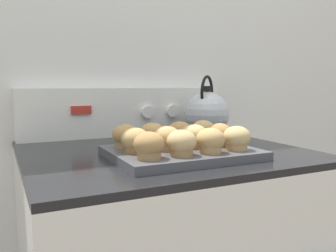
# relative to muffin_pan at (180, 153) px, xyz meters

# --- Properties ---
(wall_back) EXTENTS (8.00, 0.05, 2.40)m
(wall_back) POSITION_rel_muffin_pan_xyz_m (0.00, 0.49, 0.26)
(wall_back) COLOR silver
(wall_back) RESTS_ON ground_plane
(control_panel) EXTENTS (0.77, 0.07, 0.18)m
(control_panel) POSITION_rel_muffin_pan_xyz_m (0.01, 0.44, 0.08)
(control_panel) COLOR white
(control_panel) RESTS_ON stove_range
(muffin_pan) EXTENTS (0.37, 0.29, 0.02)m
(muffin_pan) POSITION_rel_muffin_pan_xyz_m (0.00, 0.00, 0.00)
(muffin_pan) COLOR #4C4C51
(muffin_pan) RESTS_ON stove_range
(muffin_r0_c0) EXTENTS (0.07, 0.07, 0.06)m
(muffin_r0_c0) POSITION_rel_muffin_pan_xyz_m (-0.12, -0.08, 0.04)
(muffin_r0_c0) COLOR #A37A4C
(muffin_r0_c0) RESTS_ON muffin_pan
(muffin_r0_c1) EXTENTS (0.07, 0.07, 0.06)m
(muffin_r0_c1) POSITION_rel_muffin_pan_xyz_m (-0.04, -0.08, 0.04)
(muffin_r0_c1) COLOR #A37A4C
(muffin_r0_c1) RESTS_ON muffin_pan
(muffin_r0_c2) EXTENTS (0.07, 0.07, 0.06)m
(muffin_r0_c2) POSITION_rel_muffin_pan_xyz_m (0.04, -0.08, 0.04)
(muffin_r0_c2) COLOR tan
(muffin_r0_c2) RESTS_ON muffin_pan
(muffin_r0_c3) EXTENTS (0.07, 0.07, 0.06)m
(muffin_r0_c3) POSITION_rel_muffin_pan_xyz_m (0.12, -0.08, 0.04)
(muffin_r0_c3) COLOR tan
(muffin_r0_c3) RESTS_ON muffin_pan
(muffin_r1_c0) EXTENTS (0.07, 0.07, 0.06)m
(muffin_r1_c0) POSITION_rel_muffin_pan_xyz_m (-0.12, 0.00, 0.04)
(muffin_r1_c0) COLOR olive
(muffin_r1_c0) RESTS_ON muffin_pan
(muffin_r1_c1) EXTENTS (0.07, 0.07, 0.06)m
(muffin_r1_c1) POSITION_rel_muffin_pan_xyz_m (-0.04, -0.00, 0.04)
(muffin_r1_c1) COLOR tan
(muffin_r1_c1) RESTS_ON muffin_pan
(muffin_r1_c2) EXTENTS (0.07, 0.07, 0.06)m
(muffin_r1_c2) POSITION_rel_muffin_pan_xyz_m (0.04, 0.00, 0.04)
(muffin_r1_c2) COLOR tan
(muffin_r1_c2) RESTS_ON muffin_pan
(muffin_r1_c3) EXTENTS (0.07, 0.07, 0.06)m
(muffin_r1_c3) POSITION_rel_muffin_pan_xyz_m (0.12, -0.00, 0.04)
(muffin_r1_c3) COLOR tan
(muffin_r1_c3) RESTS_ON muffin_pan
(muffin_r2_c0) EXTENTS (0.07, 0.07, 0.06)m
(muffin_r2_c0) POSITION_rel_muffin_pan_xyz_m (-0.12, 0.08, 0.04)
(muffin_r2_c0) COLOR #A37A4C
(muffin_r2_c0) RESTS_ON muffin_pan
(muffin_r2_c1) EXTENTS (0.07, 0.07, 0.06)m
(muffin_r2_c1) POSITION_rel_muffin_pan_xyz_m (-0.04, 0.08, 0.04)
(muffin_r2_c1) COLOR tan
(muffin_r2_c1) RESTS_ON muffin_pan
(muffin_r2_c2) EXTENTS (0.07, 0.07, 0.06)m
(muffin_r2_c2) POSITION_rel_muffin_pan_xyz_m (0.04, 0.08, 0.04)
(muffin_r2_c2) COLOR olive
(muffin_r2_c2) RESTS_ON muffin_pan
(muffin_r2_c3) EXTENTS (0.07, 0.07, 0.06)m
(muffin_r2_c3) POSITION_rel_muffin_pan_xyz_m (0.12, 0.08, 0.04)
(muffin_r2_c3) COLOR tan
(muffin_r2_c3) RESTS_ON muffin_pan
(tea_kettle) EXTENTS (0.18, 0.17, 0.22)m
(tea_kettle) POSITION_rel_muffin_pan_xyz_m (0.26, 0.29, 0.07)
(tea_kettle) COLOR silver
(tea_kettle) RESTS_ON stove_range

